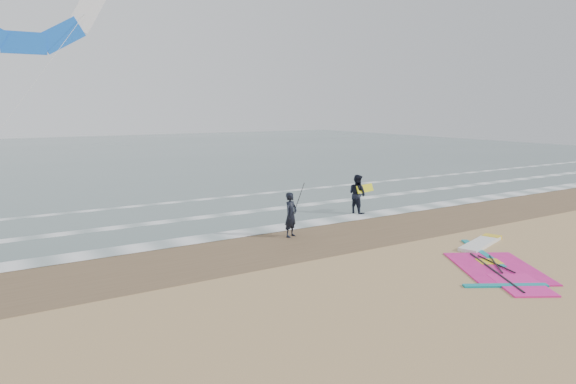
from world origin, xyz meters
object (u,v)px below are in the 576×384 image
person_standing (291,215)px  windsurf_rig (494,261)px  surf_kite (22,24)px  person_walking (357,194)px

person_standing → windsurf_rig: bearing=-83.1°
person_standing → surf_kite: size_ratio=0.20×
person_standing → surf_kite: 13.33m
person_standing → person_walking: 5.77m
windsurf_rig → person_walking: 8.97m
windsurf_rig → person_standing: (-4.09, 6.60, 0.88)m
surf_kite → person_standing: bearing=-37.7°
person_walking → surf_kite: bearing=63.8°
windsurf_rig → person_standing: 7.81m
windsurf_rig → person_walking: person_walking is taller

